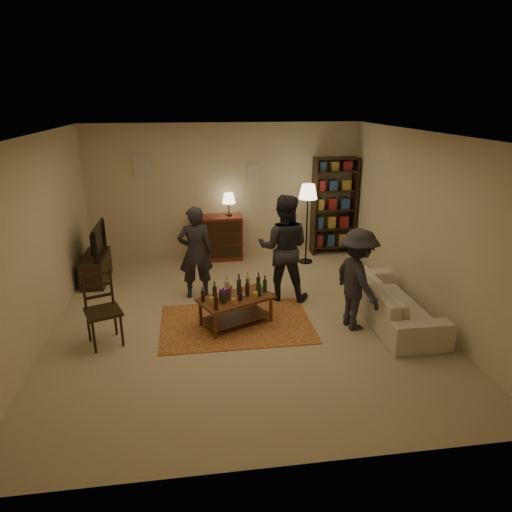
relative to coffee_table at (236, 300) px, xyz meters
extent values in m
plane|color=#C6B793|center=(0.12, 0.21, -0.39)|extent=(6.00, 6.00, 0.00)
plane|color=beige|center=(0.12, 3.21, 0.96)|extent=(5.50, 0.00, 5.50)
plane|color=beige|center=(-2.63, 0.21, 0.96)|extent=(0.00, 6.00, 6.00)
plane|color=beige|center=(2.87, 0.21, 0.96)|extent=(0.00, 6.00, 6.00)
plane|color=beige|center=(0.12, -2.79, 0.96)|extent=(5.50, 0.00, 5.50)
plane|color=white|center=(0.12, 0.21, 2.31)|extent=(6.00, 6.00, 0.00)
cube|color=beige|center=(-1.48, 3.19, 1.51)|extent=(0.35, 0.03, 0.45)
cube|color=beige|center=(0.72, 3.19, 1.31)|extent=(0.30, 0.03, 0.40)
cube|color=maroon|center=(0.00, 0.00, -0.38)|extent=(2.20, 1.50, 0.01)
cube|color=brown|center=(0.00, 0.00, 0.02)|extent=(1.19, 0.96, 0.04)
cube|color=brown|center=(0.00, 0.00, -0.28)|extent=(1.06, 0.82, 0.02)
cylinder|color=brown|center=(-0.32, -0.40, -0.20)|extent=(0.05, 0.05, 0.39)
cylinder|color=brown|center=(0.52, -0.01, -0.20)|extent=(0.05, 0.05, 0.39)
cylinder|color=brown|center=(-0.51, 0.01, -0.20)|extent=(0.05, 0.05, 0.39)
cylinder|color=brown|center=(0.33, 0.40, -0.20)|extent=(0.05, 0.05, 0.39)
cylinder|color=gold|center=(-0.35, -0.18, 0.09)|extent=(0.07, 0.07, 0.10)
cylinder|color=gold|center=(-0.05, -0.23, 0.08)|extent=(0.07, 0.07, 0.09)
cylinder|color=gold|center=(-0.06, 0.21, 0.09)|extent=(0.07, 0.07, 0.11)
cylinder|color=gold|center=(0.28, -0.06, 0.08)|extent=(0.07, 0.07, 0.09)
cube|color=#773085|center=(-0.17, -0.06, 0.13)|extent=(0.16, 0.16, 0.18)
cylinder|color=gray|center=(0.12, 0.03, 0.05)|extent=(0.12, 0.12, 0.03)
cube|color=black|center=(-1.80, -0.31, 0.08)|extent=(0.57, 0.57, 0.04)
cylinder|color=black|center=(-1.90, -0.54, -0.16)|extent=(0.04, 0.04, 0.46)
cylinder|color=black|center=(-1.56, -0.41, -0.16)|extent=(0.04, 0.04, 0.46)
cylinder|color=black|center=(-2.03, -0.21, -0.16)|extent=(0.04, 0.04, 0.46)
cylinder|color=black|center=(-1.70, -0.08, -0.16)|extent=(0.04, 0.04, 0.46)
cube|color=black|center=(-1.86, -0.14, 0.37)|extent=(0.34, 0.16, 0.53)
cube|color=black|center=(-2.33, 2.01, -0.14)|extent=(0.40, 1.00, 0.50)
imported|color=black|center=(-2.31, 2.01, 0.39)|extent=(0.13, 0.97, 0.56)
cube|color=maroon|center=(-0.08, 2.93, 0.06)|extent=(1.00, 0.48, 0.90)
cube|color=black|center=(-0.08, 2.68, -0.17)|extent=(0.92, 0.02, 0.22)
cube|color=black|center=(-0.08, 2.68, 0.09)|extent=(0.92, 0.02, 0.22)
cube|color=black|center=(-0.08, 2.68, 0.35)|extent=(0.92, 0.02, 0.22)
cylinder|color=black|center=(0.17, 2.93, 0.53)|extent=(0.12, 0.12, 0.04)
cylinder|color=black|center=(0.17, 2.93, 0.66)|extent=(0.02, 0.02, 0.22)
cone|color=#FFE5B2|center=(0.17, 2.93, 0.87)|extent=(0.26, 0.26, 0.20)
cube|color=black|center=(1.94, 2.99, 0.61)|extent=(0.04, 0.34, 2.00)
cube|color=black|center=(2.80, 2.99, 0.61)|extent=(0.04, 0.34, 2.00)
cube|color=black|center=(2.37, 2.99, -0.24)|extent=(0.90, 0.34, 0.03)
cube|color=black|center=(2.37, 2.99, 0.16)|extent=(0.90, 0.34, 0.03)
cube|color=black|center=(2.37, 2.99, 0.56)|extent=(0.90, 0.34, 0.03)
cube|color=black|center=(2.37, 2.99, 0.96)|extent=(0.90, 0.34, 0.03)
cube|color=black|center=(2.37, 2.99, 1.36)|extent=(0.90, 0.34, 0.03)
cube|color=black|center=(2.37, 2.99, 1.61)|extent=(0.90, 0.34, 0.03)
cube|color=maroon|center=(2.07, 2.99, -0.10)|extent=(0.12, 0.22, 0.26)
cube|color=navy|center=(2.32, 2.99, -0.10)|extent=(0.15, 0.22, 0.26)
cube|color=olive|center=(2.59, 2.99, -0.10)|extent=(0.18, 0.22, 0.26)
cube|color=navy|center=(2.07, 2.99, 0.29)|extent=(0.12, 0.22, 0.24)
cube|color=olive|center=(2.32, 2.99, 0.29)|extent=(0.15, 0.22, 0.24)
cube|color=maroon|center=(2.59, 2.99, 0.29)|extent=(0.18, 0.22, 0.24)
cube|color=olive|center=(2.07, 2.99, 0.68)|extent=(0.12, 0.22, 0.22)
cube|color=maroon|center=(2.32, 2.99, 0.68)|extent=(0.15, 0.22, 0.22)
cube|color=navy|center=(2.59, 2.99, 0.68)|extent=(0.18, 0.22, 0.22)
cube|color=maroon|center=(2.07, 2.99, 1.07)|extent=(0.12, 0.22, 0.20)
cube|color=navy|center=(2.32, 2.99, 1.07)|extent=(0.15, 0.22, 0.20)
cube|color=olive|center=(2.59, 2.99, 1.07)|extent=(0.18, 0.22, 0.20)
cube|color=navy|center=(2.07, 2.99, 1.46)|extent=(0.12, 0.22, 0.18)
cube|color=olive|center=(2.32, 2.99, 1.46)|extent=(0.15, 0.22, 0.18)
cube|color=maroon|center=(2.59, 2.99, 1.46)|extent=(0.18, 0.22, 0.18)
cylinder|color=black|center=(1.66, 2.46, -0.38)|extent=(0.28, 0.28, 0.03)
cylinder|color=black|center=(1.66, 2.46, 0.31)|extent=(0.03, 0.03, 1.40)
cone|color=#FFE5B2|center=(1.66, 2.46, 1.05)|extent=(0.36, 0.36, 0.28)
imported|color=beige|center=(2.32, -0.19, -0.09)|extent=(0.81, 2.08, 0.61)
imported|color=#24232A|center=(-0.54, 1.10, 0.38)|extent=(0.59, 0.41, 1.54)
imported|color=#25252C|center=(0.87, 0.84, 0.48)|extent=(1.00, 0.87, 1.74)
imported|color=#28272F|center=(1.69, -0.32, 0.35)|extent=(0.73, 1.04, 1.47)
camera|label=1|loc=(-0.56, -6.00, 2.78)|focal=32.00mm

